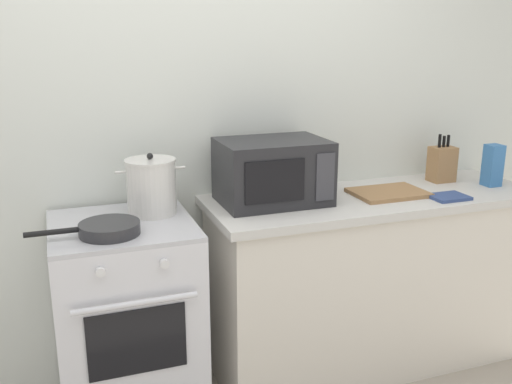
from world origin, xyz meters
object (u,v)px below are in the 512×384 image
at_px(stock_pot, 151,186).
at_px(frying_pan, 108,229).
at_px(stove, 128,321).
at_px(oven_mitt, 449,197).
at_px(cutting_board, 388,193).
at_px(knife_block, 442,164).
at_px(pasta_box, 493,165).
at_px(microwave, 273,171).

relative_size(stock_pot, frying_pan, 0.70).
distance_m(stove, oven_mitt, 1.63).
bearing_deg(cutting_board, knife_block, 18.43).
relative_size(stock_pot, cutting_board, 0.86).
distance_m(stove, pasta_box, 2.01).
xyz_separation_m(stock_pot, oven_mitt, (1.40, -0.25, -0.12)).
xyz_separation_m(cutting_board, oven_mitt, (0.24, -0.16, -0.00)).
distance_m(stove, cutting_board, 1.40).
bearing_deg(pasta_box, stock_pot, 176.01).
bearing_deg(knife_block, microwave, -176.50).
bearing_deg(oven_mitt, pasta_box, 19.31).
xyz_separation_m(stove, frying_pan, (-0.07, -0.13, 0.48)).
height_order(microwave, knife_block, microwave).
bearing_deg(microwave, cutting_board, -7.49).
bearing_deg(stove, knife_block, 4.65).
height_order(frying_pan, cutting_board, frying_pan).
relative_size(stove, pasta_box, 4.18).
height_order(frying_pan, oven_mitt, frying_pan).
height_order(knife_block, pasta_box, knife_block).
relative_size(cutting_board, knife_block, 1.38).
distance_m(microwave, cutting_board, 0.61).
xyz_separation_m(frying_pan, oven_mitt, (1.62, -0.03, -0.02)).
distance_m(stock_pot, knife_block, 1.59).
relative_size(stove, microwave, 1.84).
xyz_separation_m(microwave, knife_block, (1.01, 0.06, -0.05)).
relative_size(stock_pot, microwave, 0.62).
bearing_deg(frying_pan, stock_pot, 45.75).
height_order(stove, microwave, microwave).
distance_m(stock_pot, frying_pan, 0.33).
relative_size(stove, stock_pot, 2.99).
xyz_separation_m(stock_pot, knife_block, (1.59, 0.05, -0.03)).
bearing_deg(oven_mitt, stock_pot, 169.75).
bearing_deg(oven_mitt, stove, 174.16).
distance_m(stove, frying_pan, 0.51).
relative_size(knife_block, pasta_box, 1.19).
bearing_deg(pasta_box, stove, 179.14).
relative_size(microwave, oven_mitt, 2.78).
distance_m(cutting_board, pasta_box, 0.62).
bearing_deg(knife_block, stove, -175.35).
distance_m(stove, stock_pot, 0.61).
xyz_separation_m(stock_pot, frying_pan, (-0.22, -0.22, -0.10)).
distance_m(stove, microwave, 0.95).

